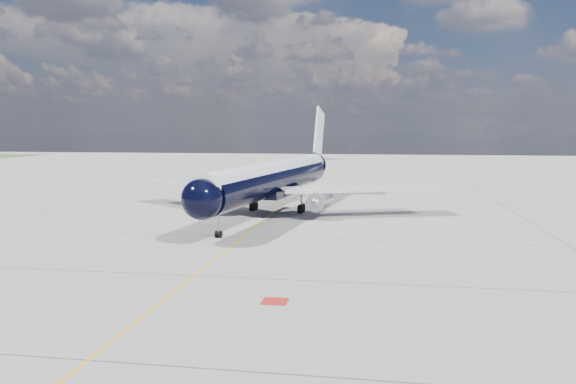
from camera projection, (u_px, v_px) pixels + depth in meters
name	position (u px, v px, depth m)	size (l,w,h in m)	color
ground	(279.00, 208.00, 74.62)	(320.00, 320.00, 0.00)	#99968E
taxiway_centerline	(272.00, 214.00, 69.71)	(0.16, 160.00, 0.01)	#FFAF0D
red_marking	(275.00, 301.00, 34.30)	(1.60, 1.60, 0.01)	maroon
main_airliner	(277.00, 178.00, 70.73)	(39.80, 48.83, 14.13)	black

